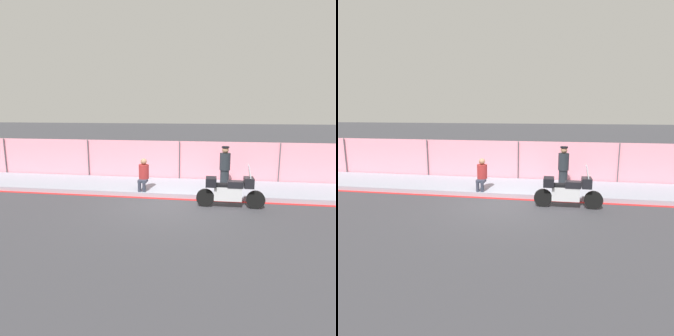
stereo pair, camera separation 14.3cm
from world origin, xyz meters
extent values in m
plane|color=#38383D|center=(0.00, 0.00, 0.00)|extent=(120.00, 120.00, 0.00)
cube|color=#8E93A3|center=(0.00, 2.16, 0.09)|extent=(32.71, 2.65, 0.17)
cube|color=red|center=(0.00, 0.75, 0.00)|extent=(32.71, 0.18, 0.01)
cube|color=pink|center=(0.00, 3.57, 0.94)|extent=(31.08, 0.08, 1.89)
cylinder|color=#4C4C51|center=(-8.81, 3.47, 0.94)|extent=(0.05, 0.05, 1.89)
cylinder|color=#4C4C51|center=(-4.40, 3.47, 0.94)|extent=(0.05, 0.05, 1.89)
cylinder|color=#4C4C51|center=(0.00, 3.47, 0.94)|extent=(0.05, 0.05, 1.89)
cylinder|color=#4C4C51|center=(4.40, 3.47, 0.94)|extent=(0.05, 0.05, 1.89)
cylinder|color=black|center=(2.99, 0.08, 0.31)|extent=(0.62, 0.14, 0.62)
cylinder|color=black|center=(1.29, 0.08, 0.31)|extent=(0.62, 0.14, 0.62)
cube|color=silver|center=(2.06, 0.08, 0.49)|extent=(0.93, 0.28, 0.48)
cube|color=black|center=(2.29, 0.08, 0.82)|extent=(0.52, 0.31, 0.22)
cube|color=black|center=(1.95, 0.08, 0.78)|extent=(0.60, 0.28, 0.10)
cube|color=black|center=(2.73, 0.08, 0.90)|extent=(0.32, 0.48, 0.34)
cube|color=silver|center=(2.73, 0.08, 1.28)|extent=(0.10, 0.42, 0.42)
cube|color=black|center=(1.48, 0.08, 0.88)|extent=(0.36, 0.50, 0.30)
cylinder|color=#1E2328|center=(2.02, 2.33, 0.52)|extent=(0.36, 0.36, 0.69)
cylinder|color=#1E2328|center=(2.02, 2.33, 1.21)|extent=(0.43, 0.43, 0.69)
sphere|color=#A37556|center=(2.02, 2.33, 1.69)|extent=(0.27, 0.27, 0.27)
cylinder|color=black|center=(2.02, 2.33, 1.81)|extent=(0.31, 0.31, 0.06)
cylinder|color=#2D3342|center=(-1.26, 0.95, 0.37)|extent=(0.13, 0.13, 0.39)
cylinder|color=#2D3342|center=(-1.08, 0.95, 0.37)|extent=(0.13, 0.13, 0.39)
cube|color=#2D3342|center=(-1.17, 1.15, 0.57)|extent=(0.34, 0.39, 0.10)
cylinder|color=maroon|center=(-1.17, 1.35, 0.90)|extent=(0.40, 0.40, 0.56)
sphere|color=#A37556|center=(-1.17, 1.35, 1.30)|extent=(0.25, 0.25, 0.25)
camera|label=1|loc=(1.51, -9.97, 3.33)|focal=32.00mm
camera|label=2|loc=(1.65, -9.95, 3.33)|focal=32.00mm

